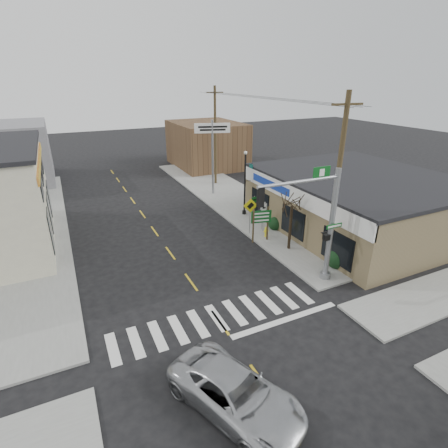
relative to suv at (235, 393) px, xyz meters
name	(u,v)px	position (x,y,z in m)	size (l,w,h in m)	color
ground	(220,322)	(1.50, 4.54, -0.73)	(140.00, 140.00, 0.00)	black
sidewalk_right	(250,209)	(10.50, 17.54, -0.67)	(6.00, 38.00, 0.13)	gray
sidewalk_left	(23,248)	(-7.50, 17.54, -0.67)	(6.00, 38.00, 0.13)	gray
center_line	(170,253)	(1.50, 12.54, -0.73)	(0.12, 56.00, 0.01)	gold
crosswalk	(217,318)	(1.50, 4.94, -0.73)	(11.00, 2.20, 0.01)	silver
thrift_store	(358,203)	(16.00, 10.54, 1.27)	(12.00, 14.00, 4.00)	#746546
bldg_distant_right	(207,144)	(13.50, 34.54, 2.07)	(8.00, 10.00, 5.60)	brown
bldg_distant_left	(5,154)	(-9.50, 36.54, 2.47)	(9.00, 10.00, 6.40)	slate
suv	(235,393)	(0.00, 0.00, 0.00)	(2.43, 5.27, 1.46)	#A9ABAF
traffic_signal_pole	(321,216)	(7.90, 5.44, 3.40)	(5.31, 0.39, 6.73)	gray
guide_sign	(261,220)	(7.80, 11.30, 1.05)	(1.44, 0.13, 2.53)	#483A21
fire_hydrant	(266,231)	(8.59, 11.77, -0.18)	(0.24, 0.24, 0.78)	yellow
ped_crossing_sign	(250,210)	(7.80, 12.83, 1.28)	(1.07, 0.08, 2.74)	gray
lamp_post	(246,178)	(9.40, 16.52, 2.52)	(0.70, 0.55, 5.38)	black
dance_center_sign	(212,139)	(9.25, 22.90, 4.76)	(3.37, 0.21, 7.17)	gray
bare_tree	(293,198)	(9.00, 9.50, 3.03)	(2.31, 2.31, 4.62)	black
shrub_front	(337,259)	(10.27, 6.20, -0.11)	(1.31, 1.31, 0.98)	#183211
shrub_back	(275,224)	(10.01, 12.74, -0.20)	(1.07, 1.07, 0.80)	#173216
utility_pole_near	(336,189)	(9.00, 5.74, 4.68)	(1.79, 0.27, 10.30)	#44371F
utility_pole_far	(215,135)	(11.00, 26.17, 4.55)	(1.75, 0.26, 10.05)	#3A2E19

